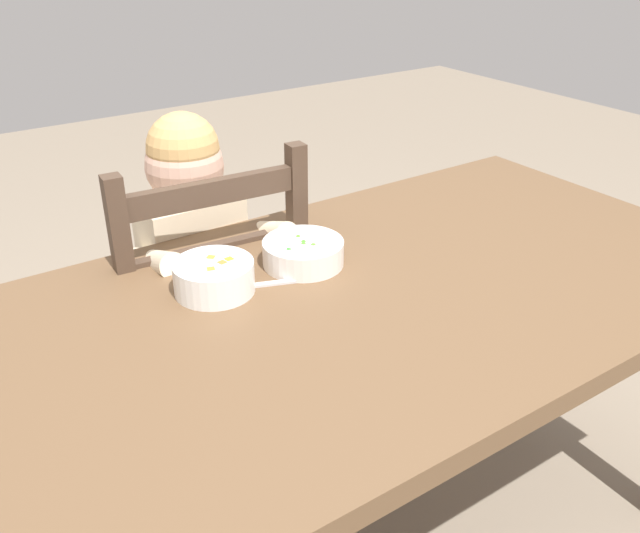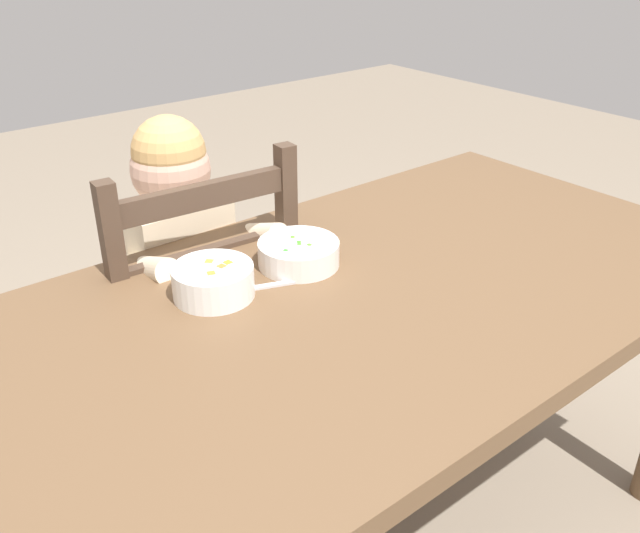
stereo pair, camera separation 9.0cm
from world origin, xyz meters
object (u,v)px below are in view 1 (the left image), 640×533
(bowl_of_carrots, at_px, (214,276))
(spoon, at_px, (246,286))
(child_figure, at_px, (198,256))
(dining_table, at_px, (361,334))
(dining_chair, at_px, (202,325))
(bowl_of_peas, at_px, (303,252))

(bowl_of_carrots, distance_m, spoon, 0.06)
(child_figure, bearing_deg, dining_table, -74.06)
(bowl_of_carrots, relative_size, spoon, 1.08)
(dining_chair, height_order, child_figure, child_figure)
(child_figure, height_order, bowl_of_carrots, child_figure)
(dining_chair, height_order, bowl_of_carrots, dining_chair)
(dining_chair, distance_m, spoon, 0.42)
(child_figure, distance_m, spoon, 0.33)
(dining_table, distance_m, child_figure, 0.46)
(child_figure, xyz_separation_m, spoon, (-0.04, -0.31, 0.08))
(dining_chair, distance_m, child_figure, 0.19)
(bowl_of_peas, bearing_deg, spoon, -171.51)
(dining_table, bearing_deg, bowl_of_peas, 101.45)
(bowl_of_carrots, bearing_deg, spoon, -21.34)
(dining_chair, xyz_separation_m, bowl_of_carrots, (-0.09, -0.30, 0.30))
(spoon, bearing_deg, dining_table, -37.75)
(dining_table, relative_size, spoon, 11.53)
(dining_table, bearing_deg, dining_chair, 106.14)
(dining_chair, relative_size, spoon, 6.65)
(child_figure, relative_size, spoon, 7.05)
(dining_chair, bearing_deg, spoon, -96.97)
(bowl_of_peas, relative_size, bowl_of_carrots, 1.08)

